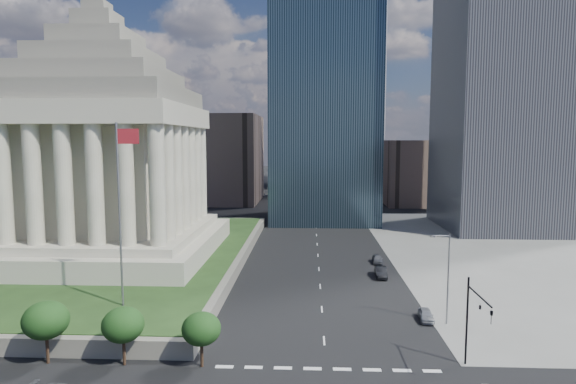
# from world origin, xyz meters

# --- Properties ---
(ground) EXTENTS (500.00, 500.00, 0.00)m
(ground) POSITION_xyz_m (0.00, 100.00, 0.00)
(ground) COLOR black
(ground) RESTS_ON ground
(sidewalk_ne) EXTENTS (68.00, 90.00, 0.03)m
(sidewalk_ne) POSITION_xyz_m (46.00, 60.00, 0.01)
(sidewalk_ne) COLOR slate
(sidewalk_ne) RESTS_ON ground
(plaza_terrace) EXTENTS (66.00, 70.00, 1.80)m
(plaza_terrace) POSITION_xyz_m (-45.00, 50.00, 0.90)
(plaza_terrace) COLOR #5E5B51
(plaza_terrace) RESTS_ON ground
(plaza_lawn) EXTENTS (64.00, 68.00, 0.10)m
(plaza_lawn) POSITION_xyz_m (-45.00, 50.00, 1.85)
(plaza_lawn) COLOR #1F3816
(plaza_lawn) RESTS_ON plaza_terrace
(war_memorial) EXTENTS (34.00, 34.00, 39.00)m
(war_memorial) POSITION_xyz_m (-34.00, 48.00, 21.40)
(war_memorial) COLOR #A49F8A
(war_memorial) RESTS_ON plaza_lawn
(flagpole) EXTENTS (2.52, 0.24, 20.00)m
(flagpole) POSITION_xyz_m (-21.83, 24.00, 13.11)
(flagpole) COLOR slate
(flagpole) RESTS_ON plaza_lawn
(midrise_glass) EXTENTS (26.00, 26.00, 60.00)m
(midrise_glass) POSITION_xyz_m (2.00, 95.00, 30.00)
(midrise_glass) COLOR black
(midrise_glass) RESTS_ON ground
(highrise_ne) EXTENTS (26.00, 28.00, 100.00)m
(highrise_ne) POSITION_xyz_m (42.00, 85.00, 50.00)
(highrise_ne) COLOR black
(highrise_ne) RESTS_ON ground
(building_filler_ne) EXTENTS (20.00, 30.00, 20.00)m
(building_filler_ne) POSITION_xyz_m (32.00, 130.00, 10.00)
(building_filler_ne) COLOR brown
(building_filler_ne) RESTS_ON ground
(building_filler_nw) EXTENTS (24.00, 30.00, 28.00)m
(building_filler_nw) POSITION_xyz_m (-30.00, 130.00, 14.00)
(building_filler_nw) COLOR brown
(building_filler_nw) RESTS_ON ground
(traffic_signal_ne) EXTENTS (0.30, 5.74, 8.00)m
(traffic_signal_ne) POSITION_xyz_m (12.50, 13.70, 5.25)
(traffic_signal_ne) COLOR black
(traffic_signal_ne) RESTS_ON ground
(street_lamp_north) EXTENTS (2.13, 0.22, 10.00)m
(street_lamp_north) POSITION_xyz_m (13.33, 25.00, 5.66)
(street_lamp_north) COLOR slate
(street_lamp_north) RESTS_ON ground
(parked_sedan_near) EXTENTS (1.78, 3.80, 1.26)m
(parked_sedan_near) POSITION_xyz_m (11.50, 26.01, 0.63)
(parked_sedan_near) COLOR gray
(parked_sedan_near) RESTS_ON ground
(parked_sedan_mid) EXTENTS (1.78, 4.58, 1.49)m
(parked_sedan_mid) POSITION_xyz_m (9.00, 42.97, 0.74)
(parked_sedan_mid) COLOR black
(parked_sedan_mid) RESTS_ON ground
(parked_sedan_far) EXTENTS (1.86, 4.08, 1.36)m
(parked_sedan_far) POSITION_xyz_m (9.66, 51.21, 0.68)
(parked_sedan_far) COLOR #505257
(parked_sedan_far) RESTS_ON ground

